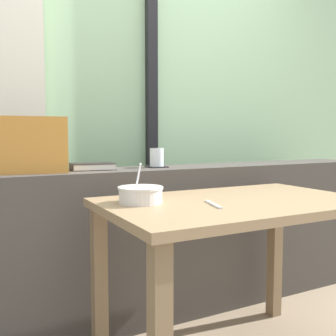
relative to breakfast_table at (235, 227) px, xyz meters
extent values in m
cube|color=#9EC699|center=(-0.02, 1.17, 0.79)|extent=(4.80, 0.08, 2.80)
cube|color=black|center=(0.13, 1.10, 0.69)|extent=(0.07, 0.05, 2.60)
cube|color=#423D38|center=(-0.02, 0.59, -0.20)|extent=(2.80, 0.31, 0.82)
cube|color=#826849|center=(-0.50, 0.29, -0.26)|extent=(0.06, 0.06, 0.69)
cube|color=#826849|center=(0.50, 0.29, -0.26)|extent=(0.06, 0.06, 0.69)
cube|color=#997A56|center=(0.00, 0.00, 0.10)|extent=(1.10, 0.69, 0.03)
cube|color=black|center=(-0.06, 0.62, 0.21)|extent=(0.10, 0.10, 0.00)
cylinder|color=white|center=(-0.06, 0.62, 0.27)|extent=(0.08, 0.08, 0.10)
cylinder|color=orange|center=(-0.06, 0.62, 0.25)|extent=(0.07, 0.07, 0.07)
cube|color=black|center=(-0.42, 0.63, 0.21)|extent=(0.23, 0.16, 0.00)
cube|color=silver|center=(-0.42, 0.63, 0.23)|extent=(0.22, 0.16, 0.03)
cube|color=black|center=(-0.42, 0.63, 0.24)|extent=(0.23, 0.16, 0.00)
cube|color=black|center=(-0.53, 0.64, 0.23)|extent=(0.02, 0.14, 0.03)
cube|color=#D18938|center=(-0.72, 0.59, 0.34)|extent=(0.34, 0.18, 0.26)
cylinder|color=silver|center=(-0.38, 0.11, 0.15)|extent=(0.17, 0.17, 0.07)
cylinder|color=silver|center=(-0.38, 0.11, 0.18)|extent=(0.18, 0.18, 0.01)
cylinder|color=brown|center=(-0.38, 0.11, 0.15)|extent=(0.15, 0.15, 0.05)
cylinder|color=silver|center=(-0.39, 0.14, 0.21)|extent=(0.02, 0.10, 0.14)
ellipsoid|color=silver|center=(-0.39, 0.16, 0.16)|extent=(0.03, 0.05, 0.01)
cube|color=silver|center=(-0.15, -0.06, 0.12)|extent=(0.06, 0.17, 0.01)
camera|label=1|loc=(-1.00, -1.30, 0.39)|focal=41.72mm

